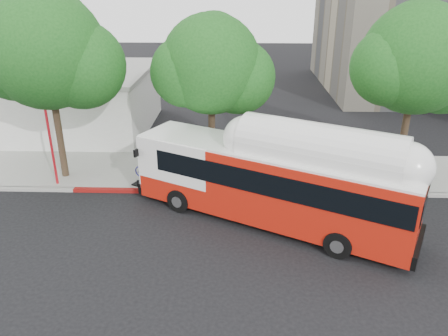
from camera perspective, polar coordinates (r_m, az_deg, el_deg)
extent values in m
plane|color=black|center=(18.84, 0.48, -8.70)|extent=(120.00, 120.00, 0.00)
cube|color=gray|center=(24.55, 0.86, -0.43)|extent=(60.00, 5.00, 0.15)
cube|color=gray|center=(22.20, 0.73, -3.16)|extent=(60.00, 0.30, 0.15)
cube|color=maroon|center=(22.45, -6.96, -3.01)|extent=(10.00, 0.32, 0.16)
cylinder|color=#2D2116|center=(24.41, -20.87, 5.29)|extent=(0.36, 0.36, 6.08)
sphere|color=#154B16|center=(23.60, -22.23, 14.07)|extent=(5.80, 5.80, 5.80)
sphere|color=#154B16|center=(23.32, -18.08, 12.63)|extent=(4.35, 4.35, 4.35)
cylinder|color=#2D2116|center=(23.16, -1.61, 5.09)|extent=(0.36, 0.36, 5.44)
sphere|color=#154B16|center=(22.31, -1.71, 13.40)|extent=(5.00, 5.00, 5.00)
sphere|color=#154B16|center=(22.60, 1.90, 11.77)|extent=(3.75, 3.75, 3.75)
cylinder|color=#2D2116|center=(24.45, 22.53, 4.67)|extent=(0.36, 0.36, 5.76)
sphere|color=#154B16|center=(23.65, 23.90, 12.93)|extent=(5.40, 5.40, 5.40)
sphere|color=#154B16|center=(24.53, 26.74, 11.03)|extent=(4.05, 4.05, 4.05)
cube|color=silver|center=(34.15, -23.31, 8.02)|extent=(16.00, 10.00, 4.00)
cube|color=gray|center=(33.72, -23.88, 11.44)|extent=(16.20, 10.20, 0.30)
cube|color=#B61A0C|center=(19.07, 6.01, -2.07)|extent=(12.14, 8.02, 2.97)
cube|color=black|center=(18.64, 7.53, -0.70)|extent=(11.08, 7.51, 0.97)
cube|color=white|center=(18.47, 6.20, 2.20)|extent=(12.11, 7.95, 0.10)
cube|color=white|center=(17.74, 12.32, 1.79)|extent=(6.77, 4.84, 0.56)
cube|color=black|center=(22.83, -9.74, -1.51)|extent=(1.58, 2.01, 0.06)
imported|color=navy|center=(22.63, -9.83, -0.37)|extent=(1.35, 1.84, 0.92)
cylinder|color=red|center=(23.80, -21.61, 2.60)|extent=(0.13, 0.13, 4.42)
cube|color=black|center=(23.14, -22.46, 7.97)|extent=(0.06, 0.44, 0.28)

